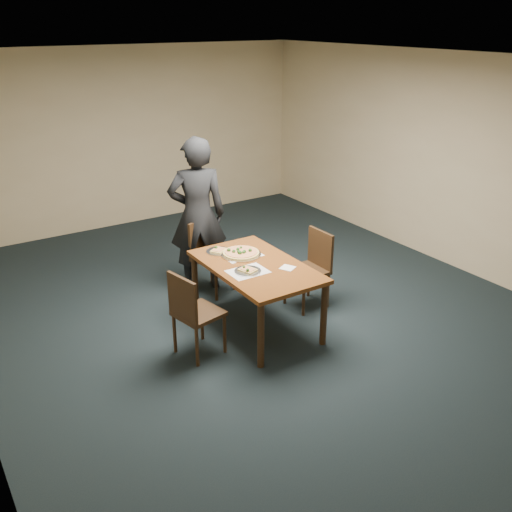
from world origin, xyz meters
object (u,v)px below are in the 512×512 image
chair_left (192,310)px  slice_plate_near (248,270)px  pizza_pan (241,253)px  chair_far (208,252)px  chair_right (312,264)px  diner (197,215)px  dining_table (256,272)px  slice_plate_far (219,251)px

chair_left → slice_plate_near: size_ratio=3.25×
pizza_pan → slice_plate_near: bearing=-112.6°
chair_far → chair_right: same height
diner → pizza_pan: (0.05, -0.93, -0.19)m
chair_right → pizza_pan: size_ratio=2.04×
dining_table → slice_plate_near: size_ratio=5.36×
chair_left → chair_right: same height
dining_table → chair_far: size_ratio=1.65×
chair_far → diner: diner is taller
chair_right → slice_plate_near: chair_right is taller
chair_right → chair_far: bearing=-140.5°
slice_plate_near → chair_right: bearing=11.2°
chair_right → diner: (-0.90, 1.14, 0.45)m
chair_far → slice_plate_far: chair_far is taller
dining_table → slice_plate_far: (-0.16, 0.53, 0.10)m
slice_plate_near → slice_plate_far: bearing=88.9°
chair_left → slice_plate_far: bearing=-57.0°
dining_table → slice_plate_far: bearing=106.6°
slice_plate_near → pizza_pan: bearing=67.4°
slice_plate_far → chair_far: bearing=73.9°
dining_table → slice_plate_far: size_ratio=5.36×
chair_right → pizza_pan: (-0.84, 0.22, 0.26)m
chair_left → diner: bearing=-41.6°
chair_far → chair_left: same height
diner → slice_plate_far: diner is taller
chair_left → slice_plate_near: bearing=-98.1°
pizza_pan → chair_right: bearing=-14.4°
chair_far → chair_right: size_ratio=1.00×
chair_left → pizza_pan: (0.85, 0.46, 0.26)m
pizza_pan → chair_left: bearing=-151.5°
chair_left → slice_plate_far: (0.69, 0.68, 0.25)m
chair_far → chair_left: 1.51m
dining_table → chair_left: bearing=-170.1°
chair_left → chair_right: 1.71m
pizza_pan → slice_plate_far: (-0.16, 0.22, -0.01)m
chair_left → pizza_pan: chair_left is taller
dining_table → chair_far: chair_far is taller
slice_plate_far → slice_plate_near: bearing=-91.1°
chair_far → chair_right: bearing=-72.3°
diner → dining_table: bearing=112.7°
slice_plate_near → dining_table: bearing=31.7°
dining_table → diner: bearing=92.2°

